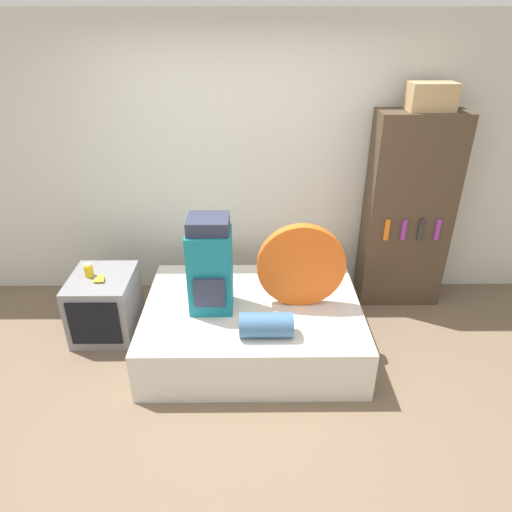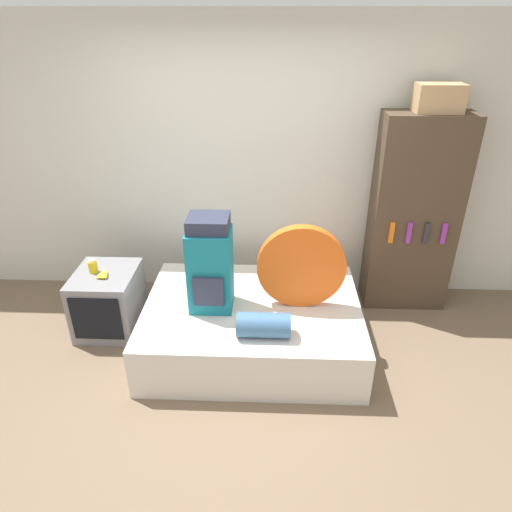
{
  "view_description": "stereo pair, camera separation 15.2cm",
  "coord_description": "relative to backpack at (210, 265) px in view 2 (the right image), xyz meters",
  "views": [
    {
      "loc": [
        0.12,
        -2.48,
        2.55
      ],
      "look_at": [
        0.15,
        0.66,
        0.88
      ],
      "focal_mm": 32.0,
      "sensor_mm": 36.0,
      "label": 1
    },
    {
      "loc": [
        0.28,
        -2.47,
        2.55
      ],
      "look_at": [
        0.15,
        0.66,
        0.88
      ],
      "focal_mm": 32.0,
      "sensor_mm": 36.0,
      "label": 2
    }
  ],
  "objects": [
    {
      "name": "bookshelf",
      "position": [
        1.77,
        0.81,
        0.11
      ],
      "size": [
        0.76,
        0.37,
        1.83
      ],
      "color": "#473828",
      "rests_on": "ground_plane"
    },
    {
      "name": "banana_bunch",
      "position": [
        -0.96,
        0.21,
        -0.23
      ],
      "size": [
        0.11,
        0.14,
        0.03
      ],
      "color": "yellow",
      "rests_on": "television"
    },
    {
      "name": "canister",
      "position": [
        -1.07,
        0.28,
        -0.19
      ],
      "size": [
        0.08,
        0.08,
        0.12
      ],
      "color": "gold",
      "rests_on": "television"
    },
    {
      "name": "television",
      "position": [
        -0.97,
        0.26,
        -0.53
      ],
      "size": [
        0.53,
        0.61,
        0.56
      ],
      "color": "gray",
      "rests_on": "ground_plane"
    },
    {
      "name": "tent_bag",
      "position": [
        0.72,
        0.05,
        -0.03
      ],
      "size": [
        0.7,
        0.08,
        0.7
      ],
      "color": "#E05B19",
      "rests_on": "bed"
    },
    {
      "name": "sleeping_roll",
      "position": [
        0.43,
        -0.38,
        -0.29
      ],
      "size": [
        0.4,
        0.19,
        0.19
      ],
      "color": "#3D668E",
      "rests_on": "bed"
    },
    {
      "name": "wall_back",
      "position": [
        0.21,
        1.06,
        0.49
      ],
      "size": [
        8.0,
        0.05,
        2.6
      ],
      "color": "silver",
      "rests_on": "ground_plane"
    },
    {
      "name": "cardboard_box",
      "position": [
        1.81,
        0.82,
        1.14
      ],
      "size": [
        0.37,
        0.25,
        0.22
      ],
      "color": "tan",
      "rests_on": "bookshelf"
    },
    {
      "name": "bed",
      "position": [
        0.33,
        0.03,
        -0.6
      ],
      "size": [
        1.78,
        1.32,
        0.43
      ],
      "color": "silver",
      "rests_on": "ground_plane"
    },
    {
      "name": "backpack",
      "position": [
        0.0,
        0.0,
        0.0
      ],
      "size": [
        0.34,
        0.33,
        0.78
      ],
      "color": "#14707F",
      "rests_on": "bed"
    },
    {
      "name": "ground_plane",
      "position": [
        0.21,
        -0.62,
        -0.81
      ],
      "size": [
        16.0,
        16.0,
        0.0
      ],
      "primitive_type": "plane",
      "color": "brown"
    }
  ]
}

